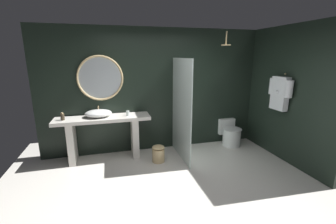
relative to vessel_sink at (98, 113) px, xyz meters
The scene contains 13 objects.
ground_plane 2.24m from the vessel_sink, 53.15° to the right, with size 5.76×5.76×0.00m, color silver.
back_wall_panel 1.30m from the vessel_sink, 12.88° to the left, with size 4.80×0.10×2.60m, color black.
side_wall_right 3.69m from the vessel_sink, 13.59° to the right, with size 0.10×2.47×2.60m, color black.
vanity_counter 0.37m from the vessel_sink, 23.00° to the right, with size 1.81×0.48×0.88m.
vessel_sink is the anchor object (origin of this frame).
tumbler_cup 0.56m from the vessel_sink, ahead, with size 0.07×0.07×0.10m, color silver.
soap_dispenser 0.64m from the vessel_sink, behind, with size 0.07×0.07×0.14m.
round_wall_mirror 0.69m from the vessel_sink, 67.55° to the left, with size 0.89×0.04×0.89m.
shower_glass_panel 1.62m from the vessel_sink, 12.24° to the right, with size 0.02×1.14×1.99m, color silver.
rain_shower_head 2.86m from the vessel_sink, ahead, with size 0.19×0.19×0.27m.
hanging_bathrobe 3.55m from the vessel_sink, 13.70° to the right, with size 0.20×0.57×0.71m.
toilet 2.99m from the vessel_sink, ahead, with size 0.43×0.63×0.57m.
waste_bin 1.41m from the vessel_sink, 22.03° to the right, with size 0.24×0.24×0.33m.
Camera 1 is at (-1.01, -2.83, 2.04)m, focal length 24.14 mm.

